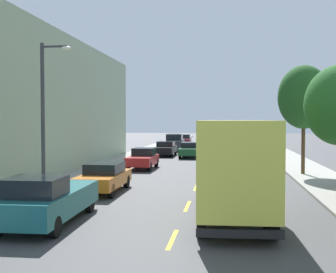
{
  "coord_description": "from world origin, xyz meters",
  "views": [
    {
      "loc": [
        1.57,
        -5.62,
        3.55
      ],
      "look_at": [
        -3.17,
        29.55,
        2.18
      ],
      "focal_mm": 46.27,
      "sensor_mm": 36.0,
      "label": 1
    }
  ],
  "objects_px": {
    "street_lamp": "(46,109)",
    "parked_pickup_teal": "(47,200)",
    "street_tree_third": "(304,97)",
    "parked_sedan_orange": "(104,177)",
    "parked_hatchback_burgundy": "(184,140)",
    "parked_hatchback_red": "(143,158)",
    "moving_forest_sedan": "(190,150)",
    "parked_sedan_black": "(166,148)",
    "parked_hatchback_champagne": "(261,156)",
    "delivery_box_truck": "(233,164)",
    "parked_suv_silver": "(249,140)",
    "parked_suv_charcoal": "(175,142)"
  },
  "relations": [
    {
      "from": "parked_suv_charcoal",
      "to": "parked_suv_silver",
      "type": "xyz_separation_m",
      "value": [
        8.76,
        6.0,
        0.0
      ]
    },
    {
      "from": "street_tree_third",
      "to": "parked_suv_charcoal",
      "type": "distance_m",
      "value": 23.93
    },
    {
      "from": "street_tree_third",
      "to": "moving_forest_sedan",
      "type": "distance_m",
      "value": 15.46
    },
    {
      "from": "delivery_box_truck",
      "to": "parked_hatchback_champagne",
      "type": "relative_size",
      "value": 1.91
    },
    {
      "from": "parked_hatchback_champagne",
      "to": "parked_pickup_teal",
      "type": "distance_m",
      "value": 21.73
    },
    {
      "from": "street_lamp",
      "to": "parked_hatchback_burgundy",
      "type": "height_order",
      "value": "street_lamp"
    },
    {
      "from": "parked_hatchback_burgundy",
      "to": "parked_suv_charcoal",
      "type": "distance_m",
      "value": 10.79
    },
    {
      "from": "parked_hatchback_red",
      "to": "parked_pickup_teal",
      "type": "height_order",
      "value": "parked_pickup_teal"
    },
    {
      "from": "street_tree_third",
      "to": "parked_suv_charcoal",
      "type": "relative_size",
      "value": 1.41
    },
    {
      "from": "parked_pickup_teal",
      "to": "parked_hatchback_champagne",
      "type": "bearing_deg",
      "value": 66.33
    },
    {
      "from": "parked_sedan_black",
      "to": "moving_forest_sedan",
      "type": "distance_m",
      "value": 2.98
    },
    {
      "from": "street_tree_third",
      "to": "parked_hatchback_champagne",
      "type": "bearing_deg",
      "value": 110.71
    },
    {
      "from": "moving_forest_sedan",
      "to": "parked_hatchback_champagne",
      "type": "bearing_deg",
      "value": -48.09
    },
    {
      "from": "parked_sedan_orange",
      "to": "parked_sedan_black",
      "type": "relative_size",
      "value": 1.0
    },
    {
      "from": "parked_hatchback_red",
      "to": "moving_forest_sedan",
      "type": "height_order",
      "value": "parked_hatchback_red"
    },
    {
      "from": "parked_hatchback_red",
      "to": "parked_pickup_teal",
      "type": "bearing_deg",
      "value": -90.24
    },
    {
      "from": "parked_hatchback_burgundy",
      "to": "moving_forest_sedan",
      "type": "distance_m",
      "value": 19.55
    },
    {
      "from": "parked_hatchback_burgundy",
      "to": "parked_pickup_teal",
      "type": "bearing_deg",
      "value": -90.32
    },
    {
      "from": "parked_hatchback_red",
      "to": "parked_pickup_teal",
      "type": "xyz_separation_m",
      "value": [
        -0.07,
        -16.74,
        0.07
      ]
    },
    {
      "from": "parked_sedan_orange",
      "to": "delivery_box_truck",
      "type": "bearing_deg",
      "value": -39.74
    },
    {
      "from": "parked_hatchback_red",
      "to": "parked_sedan_black",
      "type": "xyz_separation_m",
      "value": [
        0.05,
        11.47,
        -0.01
      ]
    },
    {
      "from": "delivery_box_truck",
      "to": "parked_suv_charcoal",
      "type": "height_order",
      "value": "delivery_box_truck"
    },
    {
      "from": "parked_hatchback_red",
      "to": "parked_suv_charcoal",
      "type": "bearing_deg",
      "value": 89.69
    },
    {
      "from": "street_tree_third",
      "to": "parked_hatchback_champagne",
      "type": "height_order",
      "value": "street_tree_third"
    },
    {
      "from": "parked_sedan_orange",
      "to": "parked_hatchback_burgundy",
      "type": "distance_m",
      "value": 39.46
    },
    {
      "from": "street_tree_third",
      "to": "parked_sedan_black",
      "type": "xyz_separation_m",
      "value": [
        -10.74,
        13.96,
        -4.22
      ]
    },
    {
      "from": "parked_suv_silver",
      "to": "moving_forest_sedan",
      "type": "xyz_separation_m",
      "value": [
        -6.26,
        -14.62,
        -0.24
      ]
    },
    {
      "from": "parked_hatchback_red",
      "to": "delivery_box_truck",
      "type": "bearing_deg",
      "value": -67.9
    },
    {
      "from": "parked_sedan_orange",
      "to": "street_tree_third",
      "type": "bearing_deg",
      "value": 35.32
    },
    {
      "from": "moving_forest_sedan",
      "to": "parked_sedan_orange",
      "type": "bearing_deg",
      "value": -97.33
    },
    {
      "from": "parked_sedan_orange",
      "to": "moving_forest_sedan",
      "type": "bearing_deg",
      "value": 82.67
    },
    {
      "from": "parked_sedan_black",
      "to": "parked_pickup_teal",
      "type": "relative_size",
      "value": 0.84
    },
    {
      "from": "moving_forest_sedan",
      "to": "parked_hatchback_burgundy",
      "type": "bearing_deg",
      "value": 97.08
    },
    {
      "from": "parked_hatchback_burgundy",
      "to": "delivery_box_truck",
      "type": "bearing_deg",
      "value": -82.31
    },
    {
      "from": "parked_suv_charcoal",
      "to": "parked_hatchback_burgundy",
      "type": "bearing_deg",
      "value": 89.55
    },
    {
      "from": "street_tree_third",
      "to": "parked_sedan_orange",
      "type": "relative_size",
      "value": 1.52
    },
    {
      "from": "street_lamp",
      "to": "parked_pickup_teal",
      "type": "height_order",
      "value": "street_lamp"
    },
    {
      "from": "parked_hatchback_champagne",
      "to": "parked_suv_silver",
      "type": "relative_size",
      "value": 0.84
    },
    {
      "from": "parked_hatchback_red",
      "to": "parked_sedan_black",
      "type": "height_order",
      "value": "parked_hatchback_red"
    },
    {
      "from": "parked_sedan_black",
      "to": "parked_suv_silver",
      "type": "distance_m",
      "value": 15.77
    },
    {
      "from": "street_tree_third",
      "to": "moving_forest_sedan",
      "type": "xyz_separation_m",
      "value": [
        -8.2,
        12.41,
        -4.22
      ]
    },
    {
      "from": "street_lamp",
      "to": "moving_forest_sedan",
      "type": "bearing_deg",
      "value": 79.88
    },
    {
      "from": "street_tree_third",
      "to": "parked_pickup_teal",
      "type": "distance_m",
      "value": 18.39
    },
    {
      "from": "parked_pickup_teal",
      "to": "street_lamp",
      "type": "bearing_deg",
      "value": 113.26
    },
    {
      "from": "parked_hatchback_burgundy",
      "to": "parked_pickup_teal",
      "type": "height_order",
      "value": "parked_pickup_teal"
    },
    {
      "from": "parked_sedan_orange",
      "to": "moving_forest_sedan",
      "type": "relative_size",
      "value": 1.0
    },
    {
      "from": "parked_suv_silver",
      "to": "parked_sedan_black",
      "type": "bearing_deg",
      "value": -123.96
    },
    {
      "from": "parked_hatchback_champagne",
      "to": "parked_hatchback_red",
      "type": "relative_size",
      "value": 1.0
    },
    {
      "from": "parked_hatchback_red",
      "to": "parked_sedan_orange",
      "type": "bearing_deg",
      "value": -89.93
    },
    {
      "from": "street_tree_third",
      "to": "parked_sedan_orange",
      "type": "xyz_separation_m",
      "value": [
        -10.78,
        -7.64,
        -4.22
      ]
    }
  ]
}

